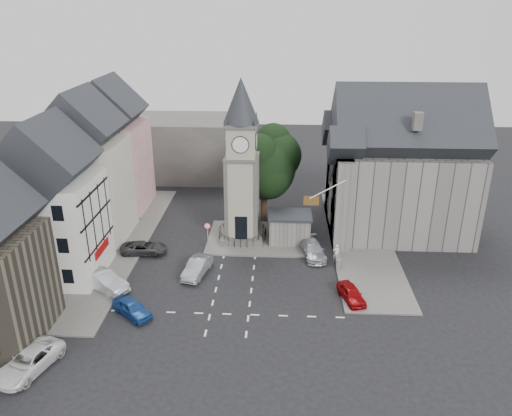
# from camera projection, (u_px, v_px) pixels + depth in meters

# --- Properties ---
(ground) EXTENTS (120.00, 120.00, 0.00)m
(ground) POSITION_uv_depth(u_px,v_px,m) (236.00, 278.00, 43.93)
(ground) COLOR black
(ground) RESTS_ON ground
(pavement_west) EXTENTS (6.00, 30.00, 0.14)m
(pavement_west) POSITION_uv_depth(u_px,v_px,m) (117.00, 244.00, 50.05)
(pavement_west) COLOR #595651
(pavement_west) RESTS_ON ground
(pavement_east) EXTENTS (6.00, 26.00, 0.14)m
(pavement_east) POSITION_uv_depth(u_px,v_px,m) (360.00, 240.00, 50.71)
(pavement_east) COLOR #595651
(pavement_east) RESTS_ON ground
(central_island) EXTENTS (10.00, 8.00, 0.16)m
(central_island) POSITION_uv_depth(u_px,v_px,m) (257.00, 238.00, 51.21)
(central_island) COLOR #595651
(central_island) RESTS_ON ground
(road_markings) EXTENTS (20.00, 8.00, 0.01)m
(road_markings) POSITION_uv_depth(u_px,v_px,m) (229.00, 314.00, 38.86)
(road_markings) COLOR silver
(road_markings) RESTS_ON ground
(clock_tower) EXTENTS (4.86, 4.86, 16.25)m
(clock_tower) POSITION_uv_depth(u_px,v_px,m) (242.00, 163.00, 48.20)
(clock_tower) COLOR #4C4944
(clock_tower) RESTS_ON ground
(stone_shelter) EXTENTS (4.30, 3.30, 3.08)m
(stone_shelter) POSITION_uv_depth(u_px,v_px,m) (290.00, 228.00, 50.03)
(stone_shelter) COLOR #64615C
(stone_shelter) RESTS_ON ground
(town_tree) EXTENTS (7.20, 7.20, 10.80)m
(town_tree) POSITION_uv_depth(u_px,v_px,m) (264.00, 159.00, 53.16)
(town_tree) COLOR black
(town_tree) RESTS_ON ground
(warning_sign_post) EXTENTS (0.70, 0.19, 2.85)m
(warning_sign_post) POSITION_uv_depth(u_px,v_px,m) (207.00, 230.00, 48.33)
(warning_sign_post) COLOR black
(warning_sign_post) RESTS_ON ground
(terrace_pink) EXTENTS (8.10, 7.60, 12.80)m
(terrace_pink) POSITION_uv_depth(u_px,v_px,m) (112.00, 153.00, 56.93)
(terrace_pink) COLOR tan
(terrace_pink) RESTS_ON ground
(terrace_cream) EXTENTS (8.10, 7.60, 12.80)m
(terrace_cream) POSITION_uv_depth(u_px,v_px,m) (87.00, 175.00, 49.54)
(terrace_cream) COLOR beige
(terrace_cream) RESTS_ON ground
(terrace_tudor) EXTENTS (8.10, 7.60, 12.00)m
(terrace_tudor) POSITION_uv_depth(u_px,v_px,m) (53.00, 210.00, 42.31)
(terrace_tudor) COLOR silver
(terrace_tudor) RESTS_ON ground
(backdrop_west) EXTENTS (20.00, 10.00, 8.00)m
(backdrop_west) POSITION_uv_depth(u_px,v_px,m) (167.00, 147.00, 68.82)
(backdrop_west) COLOR #4C4944
(backdrop_west) RESTS_ON ground
(east_building) EXTENTS (14.40, 11.40, 12.60)m
(east_building) POSITION_uv_depth(u_px,v_px,m) (396.00, 174.00, 50.93)
(east_building) COLOR #64615C
(east_building) RESTS_ON ground
(east_boundary_wall) EXTENTS (0.40, 16.00, 0.90)m
(east_boundary_wall) POSITION_uv_depth(u_px,v_px,m) (331.00, 228.00, 52.54)
(east_boundary_wall) COLOR #64615C
(east_boundary_wall) RESTS_ON ground
(flagpole) EXTENTS (3.68, 0.10, 2.74)m
(flagpole) POSITION_uv_depth(u_px,v_px,m) (328.00, 190.00, 44.56)
(flagpole) COLOR white
(flagpole) RESTS_ON ground
(car_west_blue) EXTENTS (3.89, 3.57, 1.29)m
(car_west_blue) POSITION_uv_depth(u_px,v_px,m) (132.00, 308.00, 38.51)
(car_west_blue) COLOR navy
(car_west_blue) RESTS_ON ground
(car_west_silver) EXTENTS (4.91, 3.82, 1.56)m
(car_west_silver) POSITION_uv_depth(u_px,v_px,m) (104.00, 281.00, 41.98)
(car_west_silver) COLOR #B2B6BB
(car_west_silver) RESTS_ON ground
(car_west_grey) EXTENTS (4.51, 2.33, 1.22)m
(car_west_grey) POSITION_uv_depth(u_px,v_px,m) (144.00, 248.00, 47.97)
(car_west_grey) COLOR #313033
(car_west_grey) RESTS_ON ground
(car_island_silver) EXTENTS (2.42, 4.56, 1.43)m
(car_island_silver) POSITION_uv_depth(u_px,v_px,m) (197.00, 267.00, 44.29)
(car_island_silver) COLOR #979B9F
(car_island_silver) RESTS_ON ground
(car_island_east) EXTENTS (2.68, 4.91, 1.35)m
(car_island_east) POSITION_uv_depth(u_px,v_px,m) (313.00, 250.00, 47.49)
(car_island_east) COLOR #A9ABB1
(car_island_east) RESTS_ON ground
(car_east_red) EXTENTS (2.41, 3.86, 1.23)m
(car_east_red) POSITION_uv_depth(u_px,v_px,m) (351.00, 294.00, 40.46)
(car_east_red) COLOR #8F070A
(car_east_red) RESTS_ON ground
(van_sw_white) EXTENTS (3.66, 5.38, 1.37)m
(van_sw_white) POSITION_uv_depth(u_px,v_px,m) (29.00, 362.00, 32.70)
(van_sw_white) COLOR white
(van_sw_white) RESTS_ON ground
(pedestrian) EXTENTS (0.72, 0.51, 1.86)m
(pedestrian) POSITION_uv_depth(u_px,v_px,m) (336.00, 253.00, 46.27)
(pedestrian) COLOR beige
(pedestrian) RESTS_ON ground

